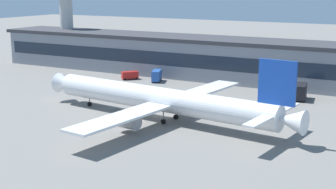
{
  "coord_description": "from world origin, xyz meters",
  "views": [
    {
      "loc": [
        54.22,
        -94.32,
        29.47
      ],
      "look_at": [
        1.16,
        1.57,
        5.0
      ],
      "focal_mm": 52.39,
      "sensor_mm": 36.0,
      "label": 1
    }
  ],
  "objects": [
    {
      "name": "stair_truck",
      "position": [
        -21.92,
        35.92,
        1.98
      ],
      "size": [
        4.42,
        6.46,
        3.55
      ],
      "color": "#2651A5",
      "rests_on": "ground_plane"
    },
    {
      "name": "terminal_building",
      "position": [
        0.0,
        49.95,
        6.54
      ],
      "size": [
        182.86,
        18.53,
        13.04
      ],
      "color": "gray",
      "rests_on": "ground_plane"
    },
    {
      "name": "crew_van",
      "position": [
        -31.24,
        34.7,
        1.46
      ],
      "size": [
        5.09,
        5.35,
        2.55
      ],
      "color": "red",
      "rests_on": "ground_plane"
    },
    {
      "name": "ground_plane",
      "position": [
        0.0,
        0.0,
        0.0
      ],
      "size": [
        600.0,
        600.0,
        0.0
      ],
      "primitive_type": "plane",
      "color": "slate"
    },
    {
      "name": "airliner",
      "position": [
        2.08,
        -2.54,
        4.72
      ],
      "size": [
        66.09,
        57.09,
        15.96
      ],
      "color": "white",
      "rests_on": "ground_plane"
    },
    {
      "name": "control_tower",
      "position": [
        -72.48,
        53.61,
        20.64
      ],
      "size": [
        9.45,
        9.45,
        33.21
      ],
      "color": "#B7B7B2",
      "rests_on": "ground_plane"
    },
    {
      "name": "catering_truck",
      "position": [
        23.94,
        32.78,
        2.29
      ],
      "size": [
        3.78,
        7.54,
        4.15
      ],
      "color": "black",
      "rests_on": "ground_plane"
    }
  ]
}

